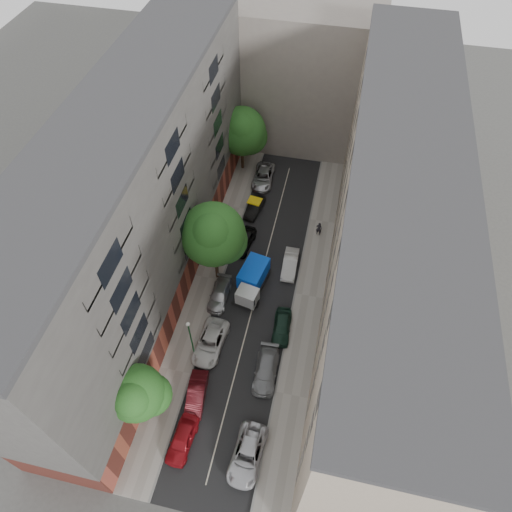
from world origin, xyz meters
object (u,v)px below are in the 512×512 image
(car_right_0, at_px, (247,455))
(pedestrian, at_px, (319,229))
(car_left_2, at_px, (210,342))
(car_right_2, at_px, (282,327))
(car_left_1, at_px, (197,394))
(lamp_post, at_px, (190,336))
(car_right_1, at_px, (266,370))
(tree_mid, at_px, (214,237))
(tree_far, at_px, (242,133))
(tarp_truck, at_px, (252,280))
(car_left_4, at_px, (244,241))
(car_left_5, at_px, (255,207))
(tree_near, at_px, (138,395))
(car_left_0, at_px, (182,439))
(car_right_3, at_px, (290,264))
(car_left_3, at_px, (220,295))
(car_left_6, at_px, (263,177))

(car_right_0, distance_m, pedestrian, 25.95)
(car_left_2, relative_size, car_right_2, 1.25)
(car_left_1, xyz_separation_m, lamp_post, (-1.40, 3.81, 3.16))
(car_right_0, height_order, pedestrian, pedestrian)
(car_left_1, relative_size, car_right_1, 0.86)
(tree_mid, distance_m, tree_far, 18.09)
(tarp_truck, xyz_separation_m, car_left_4, (-2.20, 5.65, -0.68))
(car_right_0, bearing_deg, tree_mid, 116.06)
(car_right_1, distance_m, tree_far, 29.54)
(car_left_5, xyz_separation_m, tree_near, (-3.50, -26.72, 4.59))
(tarp_truck, bearing_deg, car_left_2, -96.54)
(car_left_1, distance_m, car_right_2, 10.39)
(car_left_0, distance_m, car_right_0, 5.60)
(car_left_5, bearing_deg, car_left_4, -81.02)
(lamp_post, bearing_deg, pedestrian, 62.19)
(car_right_0, bearing_deg, car_right_3, 93.02)
(car_right_2, bearing_deg, tree_far, 108.61)
(car_left_0, height_order, tree_mid, tree_mid)
(car_right_3, bearing_deg, car_left_5, 124.78)
(car_right_3, height_order, tree_mid, tree_mid)
(car_right_0, relative_size, car_right_2, 1.25)
(car_left_0, distance_m, car_left_4, 22.39)
(car_left_0, height_order, car_left_2, same)
(car_left_3, relative_size, car_right_1, 0.90)
(car_left_2, distance_m, car_right_2, 7.16)
(car_right_3, bearing_deg, tree_mid, -159.66)
(car_left_4, bearing_deg, car_right_3, -11.80)
(car_right_3, bearing_deg, car_left_1, -110.82)
(tree_near, xyz_separation_m, tree_mid, (1.80, 16.06, 1.48))
(car_left_1, height_order, car_left_3, car_left_1)
(car_right_2, distance_m, tree_mid, 11.10)
(tarp_truck, relative_size, tree_near, 0.77)
(tree_near, bearing_deg, car_right_1, 34.70)
(tree_far, xyz_separation_m, pedestrian, (11.27, -9.50, -4.69))
(car_left_5, distance_m, pedestrian, 8.37)
(car_right_3, relative_size, tree_mid, 0.43)
(tarp_truck, xyz_separation_m, car_right_2, (4.00, -4.34, -0.70))
(car_right_1, bearing_deg, car_right_0, -92.70)
(car_right_1, height_order, tree_far, tree_far)
(car_left_2, bearing_deg, tree_near, -108.92)
(pedestrian, bearing_deg, car_left_2, 72.41)
(tarp_truck, distance_m, lamp_post, 9.89)
(car_left_5, distance_m, tree_far, 9.47)
(tarp_truck, height_order, car_left_2, tarp_truck)
(car_left_3, height_order, car_left_4, car_left_4)
(car_left_6, height_order, lamp_post, lamp_post)
(tarp_truck, xyz_separation_m, car_left_0, (-2.20, -16.74, -0.68))
(car_left_0, distance_m, tree_near, 5.86)
(car_right_0, xyz_separation_m, car_right_2, (0.60, 12.40, -0.01))
(tree_mid, bearing_deg, pedestrian, 40.99)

